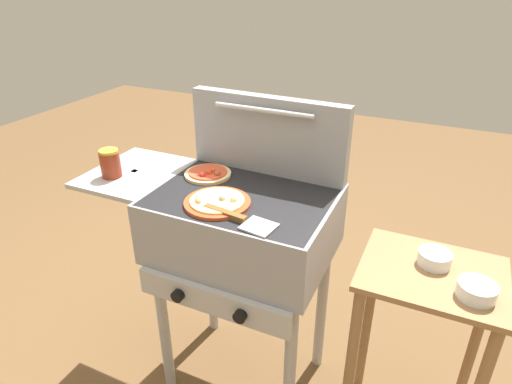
{
  "coord_description": "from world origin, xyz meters",
  "views": [
    {
      "loc": [
        0.62,
        -1.24,
        1.62
      ],
      "look_at": [
        0.05,
        0.0,
        0.92
      ],
      "focal_mm": 31.05,
      "sensor_mm": 36.0,
      "label": 1
    }
  ],
  "objects_px": {
    "pizza_pepperoni": "(208,174)",
    "spatula": "(239,219)",
    "sauce_jar": "(110,163)",
    "pizza_cheese": "(217,202)",
    "topping_bowl_near": "(434,259)",
    "grill": "(240,229)",
    "prep_table": "(421,325)",
    "topping_bowl_far": "(476,291)"
  },
  "relations": [
    {
      "from": "topping_bowl_far",
      "to": "grill",
      "type": "bearing_deg",
      "value": 174.92
    },
    {
      "from": "pizza_pepperoni",
      "to": "spatula",
      "type": "height_order",
      "value": "pizza_pepperoni"
    },
    {
      "from": "spatula",
      "to": "pizza_cheese",
      "type": "bearing_deg",
      "value": 150.0
    },
    {
      "from": "prep_table",
      "to": "topping_bowl_near",
      "type": "relative_size",
      "value": 7.44
    },
    {
      "from": "sauce_jar",
      "to": "topping_bowl_far",
      "type": "relative_size",
      "value": 0.99
    },
    {
      "from": "pizza_cheese",
      "to": "topping_bowl_far",
      "type": "bearing_deg",
      "value": 1.93
    },
    {
      "from": "pizza_pepperoni",
      "to": "topping_bowl_near",
      "type": "distance_m",
      "value": 0.86
    },
    {
      "from": "grill",
      "to": "pizza_pepperoni",
      "type": "distance_m",
      "value": 0.25
    },
    {
      "from": "grill",
      "to": "spatula",
      "type": "bearing_deg",
      "value": -63.73
    },
    {
      "from": "pizza_pepperoni",
      "to": "spatula",
      "type": "xyz_separation_m",
      "value": [
        0.26,
        -0.25,
        -0.0
      ]
    },
    {
      "from": "grill",
      "to": "prep_table",
      "type": "height_order",
      "value": "grill"
    },
    {
      "from": "grill",
      "to": "spatula",
      "type": "relative_size",
      "value": 3.62
    },
    {
      "from": "sauce_jar",
      "to": "spatula",
      "type": "xyz_separation_m",
      "value": [
        0.59,
        -0.09,
        -0.05
      ]
    },
    {
      "from": "sauce_jar",
      "to": "spatula",
      "type": "height_order",
      "value": "sauce_jar"
    },
    {
      "from": "spatula",
      "to": "prep_table",
      "type": "bearing_deg",
      "value": 15.94
    },
    {
      "from": "pizza_cheese",
      "to": "pizza_pepperoni",
      "type": "relative_size",
      "value": 1.27
    },
    {
      "from": "pizza_cheese",
      "to": "sauce_jar",
      "type": "bearing_deg",
      "value": 176.78
    },
    {
      "from": "pizza_pepperoni",
      "to": "topping_bowl_near",
      "type": "xyz_separation_m",
      "value": [
        0.85,
        -0.04,
        -0.12
      ]
    },
    {
      "from": "spatula",
      "to": "topping_bowl_far",
      "type": "height_order",
      "value": "spatula"
    },
    {
      "from": "grill",
      "to": "topping_bowl_far",
      "type": "bearing_deg",
      "value": -5.08
    },
    {
      "from": "sauce_jar",
      "to": "pizza_pepperoni",
      "type": "bearing_deg",
      "value": 25.43
    },
    {
      "from": "topping_bowl_near",
      "to": "grill",
      "type": "bearing_deg",
      "value": -176.28
    },
    {
      "from": "spatula",
      "to": "sauce_jar",
      "type": "bearing_deg",
      "value": 171.05
    },
    {
      "from": "grill",
      "to": "topping_bowl_far",
      "type": "relative_size",
      "value": 8.73
    },
    {
      "from": "pizza_cheese",
      "to": "spatula",
      "type": "height_order",
      "value": "pizza_cheese"
    },
    {
      "from": "pizza_cheese",
      "to": "topping_bowl_near",
      "type": "height_order",
      "value": "pizza_cheese"
    },
    {
      "from": "topping_bowl_near",
      "to": "prep_table",
      "type": "bearing_deg",
      "value": -84.74
    },
    {
      "from": "sauce_jar",
      "to": "prep_table",
      "type": "height_order",
      "value": "sauce_jar"
    },
    {
      "from": "prep_table",
      "to": "topping_bowl_near",
      "type": "bearing_deg",
      "value": 95.26
    },
    {
      "from": "pizza_cheese",
      "to": "pizza_pepperoni",
      "type": "height_order",
      "value": "pizza_pepperoni"
    },
    {
      "from": "spatula",
      "to": "topping_bowl_near",
      "type": "relative_size",
      "value": 2.55
    },
    {
      "from": "pizza_cheese",
      "to": "prep_table",
      "type": "height_order",
      "value": "pizza_cheese"
    },
    {
      "from": "sauce_jar",
      "to": "topping_bowl_far",
      "type": "distance_m",
      "value": 1.31
    },
    {
      "from": "pizza_pepperoni",
      "to": "spatula",
      "type": "distance_m",
      "value": 0.36
    },
    {
      "from": "pizza_cheese",
      "to": "topping_bowl_near",
      "type": "bearing_deg",
      "value": 11.42
    },
    {
      "from": "spatula",
      "to": "prep_table",
      "type": "distance_m",
      "value": 0.71
    },
    {
      "from": "pizza_pepperoni",
      "to": "sauce_jar",
      "type": "relative_size",
      "value": 1.65
    },
    {
      "from": "pizza_pepperoni",
      "to": "spatula",
      "type": "relative_size",
      "value": 0.68
    },
    {
      "from": "grill",
      "to": "topping_bowl_near",
      "type": "relative_size",
      "value": 9.24
    },
    {
      "from": "pizza_pepperoni",
      "to": "topping_bowl_near",
      "type": "relative_size",
      "value": 1.73
    },
    {
      "from": "sauce_jar",
      "to": "spatula",
      "type": "bearing_deg",
      "value": -8.95
    },
    {
      "from": "grill",
      "to": "pizza_cheese",
      "type": "bearing_deg",
      "value": -108.75
    }
  ]
}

